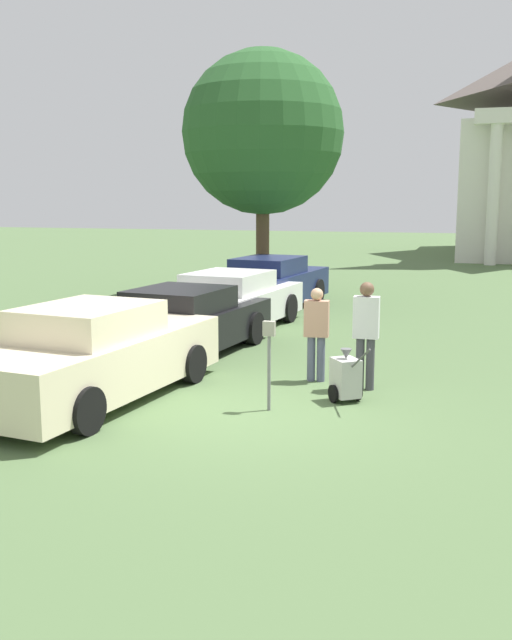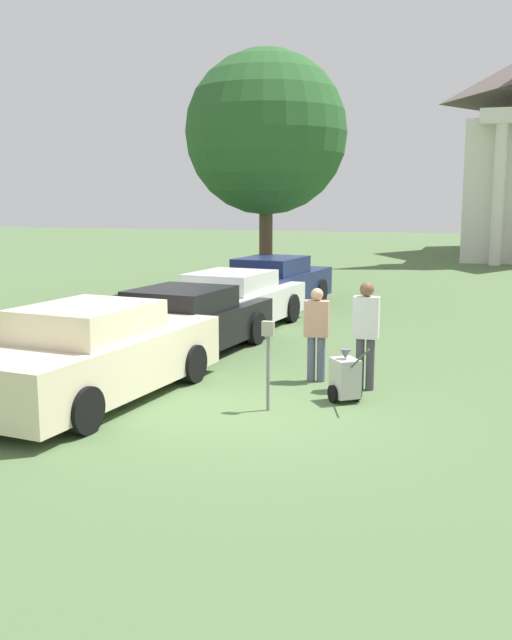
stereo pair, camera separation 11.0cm
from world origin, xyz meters
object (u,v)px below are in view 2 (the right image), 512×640
object	(u,v)px
parked_car_black	(185,322)
equipment_cart	(345,378)
parked_car_white	(233,302)
person_supervisor	(366,329)
parked_car_navy	(274,284)
parked_car_cream	(95,355)
person_worker	(317,329)
parking_meter	(268,349)

from	to	relation	value
parked_car_black	equipment_cart	distance (m)	4.52
parked_car_white	person_supervisor	xyz separation A→B (m)	(3.96, -4.58, 0.36)
person_supervisor	equipment_cart	distance (m)	1.05
parked_car_black	equipment_cart	bearing A→B (deg)	-26.99
parked_car_black	parked_car_navy	world-z (taller)	parked_car_navy
parked_car_cream	parked_car_white	world-z (taller)	parked_car_cream
parked_car_white	person_worker	size ratio (longest dim) A/B	3.08
parked_car_white	parking_meter	distance (m)	6.80
person_worker	parked_car_black	bearing A→B (deg)	-29.44
parked_car_cream	person_worker	xyz separation A→B (m)	(3.06, 2.18, 0.21)
parked_car_black	parked_car_white	distance (m)	2.93
parked_car_cream	parked_car_navy	world-z (taller)	parked_car_cream
person_worker	parked_car_white	bearing A→B (deg)	-60.03
person_supervisor	person_worker	bearing A→B (deg)	-20.25
equipment_cart	parked_car_black	bearing A→B (deg)	110.13
parked_car_cream	parked_car_black	bearing A→B (deg)	96.04
parked_car_black	parked_car_navy	bearing A→B (deg)	96.04
parked_car_navy	person_supervisor	bearing A→B (deg)	-57.64
parked_car_cream	parked_car_navy	xyz separation A→B (m)	(-0.00, 9.89, 0.00)
parked_car_cream	person_supervisor	bearing A→B (deg)	31.40
parked_car_cream	equipment_cart	world-z (taller)	parked_car_cream
parked_car_white	equipment_cart	size ratio (longest dim) A/B	5.06
parked_car_white	person_supervisor	distance (m)	6.07
equipment_cart	parked_car_white	bearing A→B (deg)	88.23
parked_car_cream	person_supervisor	distance (m)	4.39
parked_car_cream	equipment_cart	xyz separation A→B (m)	(3.78, 1.07, -0.33)
parked_car_black	parked_car_cream	bearing A→B (deg)	-83.96
person_supervisor	parking_meter	bearing A→B (deg)	51.97
person_worker	equipment_cart	size ratio (longest dim) A/B	1.64
parked_car_navy	person_worker	xyz separation A→B (m)	(3.06, -7.71, 0.21)
parked_car_black	person_worker	distance (m)	3.36
parked_car_cream	parking_meter	xyz separation A→B (m)	(2.77, 0.25, 0.23)
person_worker	equipment_cart	bearing A→B (deg)	117.61
parked_car_white	person_worker	distance (m)	5.27
parked_car_white	parked_car_cream	bearing A→B (deg)	-83.96
parked_car_black	equipment_cart	size ratio (longest dim) A/B	4.82
parked_car_navy	equipment_cart	xyz separation A→B (m)	(3.78, -8.81, -0.33)
person_worker	person_supervisor	xyz separation A→B (m)	(0.90, -0.30, 0.11)
parked_car_black	person_supervisor	bearing A→B (deg)	-16.63
parked_car_navy	parked_car_black	bearing A→B (deg)	-83.96
parked_car_black	parked_car_navy	xyz separation A→B (m)	(-0.00, 6.35, 0.07)
equipment_cart	person_worker	bearing A→B (deg)	86.34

